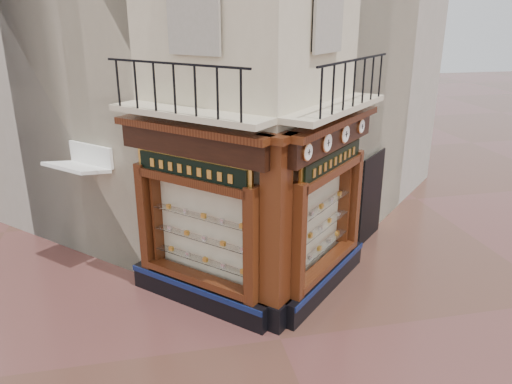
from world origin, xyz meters
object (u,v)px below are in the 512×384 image
object	(u,v)px
clock_b	(327,143)
signboard_left	(191,169)
clock_a	(307,152)
clock_d	(361,126)
signboard_right	(333,161)
corner_pilaster	(276,238)
awning	(89,269)
clock_c	(345,134)

from	to	relation	value
clock_b	signboard_left	size ratio (longest dim) A/B	0.19
clock_a	clock_d	xyz separation A→B (m)	(1.82, 1.82, -0.00)
clock_b	signboard_right	size ratio (longest dim) A/B	0.19
corner_pilaster	clock_a	xyz separation A→B (m)	(0.56, -0.05, 1.67)
signboard_left	signboard_right	bearing A→B (deg)	-135.00
clock_d	signboard_left	size ratio (longest dim) A/B	0.16
clock_d	signboard_left	distance (m)	3.95
signboard_left	clock_b	bearing A→B (deg)	-145.49
signboard_right	clock_d	bearing A→B (deg)	-5.32
awning	signboard_left	distance (m)	4.53
corner_pilaster	clock_d	world-z (taller)	corner_pilaster
corner_pilaster	signboard_left	bearing A→B (deg)	100.25
corner_pilaster	signboard_left	world-z (taller)	corner_pilaster
corner_pilaster	clock_c	size ratio (longest dim) A/B	9.99
clock_c	clock_d	bearing A→B (deg)	-0.00
signboard_left	signboard_right	world-z (taller)	signboard_left
awning	signboard_left	xyz separation A→B (m)	(2.46, -2.20, 3.10)
clock_d	awning	distance (m)	7.41
clock_b	awning	bearing A→B (deg)	107.05
signboard_right	clock_c	bearing A→B (deg)	-20.09
clock_a	clock_b	bearing A→B (deg)	0.00
corner_pilaster	clock_b	distance (m)	2.09
corner_pilaster	clock_c	xyz separation A→B (m)	(1.75, 1.15, 1.67)
clock_a	clock_b	world-z (taller)	clock_b
clock_d	awning	size ratio (longest dim) A/B	0.23
corner_pilaster	signboard_right	size ratio (longest dim) A/B	1.96
corner_pilaster	clock_b	size ratio (longest dim) A/B	10.19
corner_pilaster	clock_c	distance (m)	2.68
clock_a	clock_d	world-z (taller)	clock_a
clock_c	awning	bearing A→B (deg)	114.98
clock_a	clock_b	xyz separation A→B (m)	(0.58, 0.58, -0.00)
corner_pilaster	signboard_right	world-z (taller)	corner_pilaster
clock_c	awning	distance (m)	7.04
clock_c	signboard_left	world-z (taller)	clock_c
signboard_right	clock_b	bearing A→B (deg)	-169.02
clock_d	signboard_right	world-z (taller)	clock_d
corner_pilaster	clock_a	world-z (taller)	corner_pilaster
clock_b	clock_d	distance (m)	1.76
clock_b	awning	xyz separation A→B (m)	(-5.06, 2.69, -3.62)
clock_a	clock_d	bearing A→B (deg)	0.00
clock_b	signboard_left	distance (m)	2.69
clock_c	clock_d	xyz separation A→B (m)	(0.63, 0.63, 0.00)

